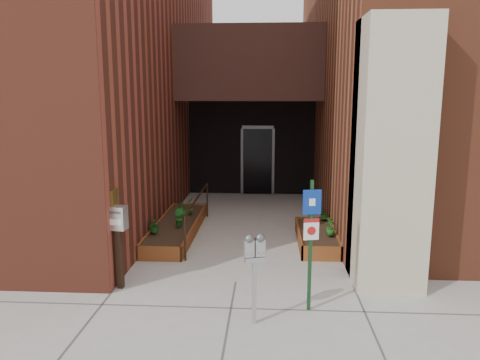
# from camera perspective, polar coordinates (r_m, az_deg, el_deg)

# --- Properties ---
(ground) EXTENTS (80.00, 80.00, 0.00)m
(ground) POSITION_cam_1_polar(r_m,az_deg,el_deg) (8.26, -0.55, -12.34)
(ground) COLOR #9E9991
(ground) RESTS_ON ground
(architecture) EXTENTS (20.00, 14.60, 10.00)m
(architecture) POSITION_cam_1_polar(r_m,az_deg,el_deg) (14.60, 0.67, 17.52)
(architecture) COLOR brown
(architecture) RESTS_ON ground
(planter_left) EXTENTS (0.90, 3.60, 0.30)m
(planter_left) POSITION_cam_1_polar(r_m,az_deg,el_deg) (10.94, -7.71, -5.89)
(planter_left) COLOR brown
(planter_left) RESTS_ON ground
(planter_right) EXTENTS (0.80, 2.20, 0.30)m
(planter_right) POSITION_cam_1_polar(r_m,az_deg,el_deg) (10.31, 9.30, -6.95)
(planter_right) COLOR brown
(planter_right) RESTS_ON ground
(handrail) EXTENTS (0.04, 3.34, 0.90)m
(handrail) POSITION_cam_1_polar(r_m,az_deg,el_deg) (10.65, -5.20, -2.87)
(handrail) COLOR black
(handrail) RESTS_ON ground
(parking_meter) EXTENTS (0.31, 0.18, 1.32)m
(parking_meter) POSITION_cam_1_polar(r_m,az_deg,el_deg) (6.53, 1.76, -9.06)
(parking_meter) COLOR #A4A4A6
(parking_meter) RESTS_ON ground
(sign_post) EXTENTS (0.27, 0.09, 1.99)m
(sign_post) POSITION_cam_1_polar(r_m,az_deg,el_deg) (6.92, 8.64, -6.27)
(sign_post) COLOR #14381B
(sign_post) RESTS_ON ground
(payment_dropbox) EXTENTS (0.30, 0.24, 1.41)m
(payment_dropbox) POSITION_cam_1_polar(r_m,az_deg,el_deg) (7.95, -14.62, -5.85)
(payment_dropbox) COLOR black
(payment_dropbox) RESTS_ON ground
(shrub_left_a) EXTENTS (0.33, 0.33, 0.33)m
(shrub_left_a) POSITION_cam_1_polar(r_m,az_deg,el_deg) (10.10, -10.38, -5.39)
(shrub_left_a) COLOR #164F19
(shrub_left_a) RESTS_ON planter_left
(shrub_left_b) EXTENTS (0.30, 0.30, 0.39)m
(shrub_left_b) POSITION_cam_1_polar(r_m,az_deg,el_deg) (10.49, -7.52, -4.55)
(shrub_left_b) COLOR #1A5518
(shrub_left_b) RESTS_ON planter_left
(shrub_left_c) EXTENTS (0.27, 0.27, 0.37)m
(shrub_left_c) POSITION_cam_1_polar(r_m,az_deg,el_deg) (11.24, -7.15, -3.55)
(shrub_left_c) COLOR #1B5F1E
(shrub_left_c) RESTS_ON planter_left
(shrub_left_d) EXTENTS (0.24, 0.24, 0.41)m
(shrub_left_d) POSITION_cam_1_polar(r_m,az_deg,el_deg) (11.52, -6.06, -3.09)
(shrub_left_d) COLOR #265919
(shrub_left_d) RESTS_ON planter_left
(shrub_right_a) EXTENTS (0.24, 0.24, 0.34)m
(shrub_right_a) POSITION_cam_1_polar(r_m,az_deg,el_deg) (9.92, 11.00, -5.70)
(shrub_right_a) COLOR #1D601B
(shrub_right_a) RESTS_ON planter_right
(shrub_right_b) EXTENTS (0.24, 0.24, 0.34)m
(shrub_right_b) POSITION_cam_1_polar(r_m,az_deg,el_deg) (10.16, 10.82, -5.29)
(shrub_right_b) COLOR #1A5B1D
(shrub_right_b) RESTS_ON planter_right
(shrub_right_c) EXTENTS (0.36, 0.36, 0.30)m
(shrub_right_c) POSITION_cam_1_polar(r_m,az_deg,el_deg) (11.11, 10.17, -4.01)
(shrub_right_c) COLOR #235C1A
(shrub_right_c) RESTS_ON planter_right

